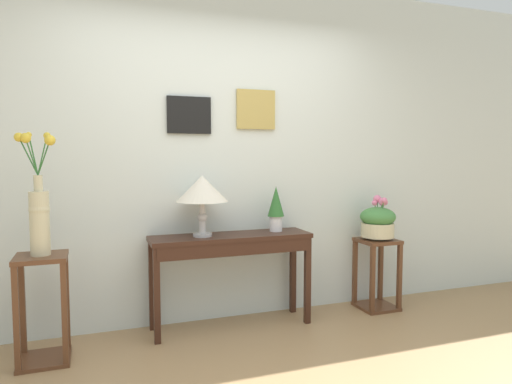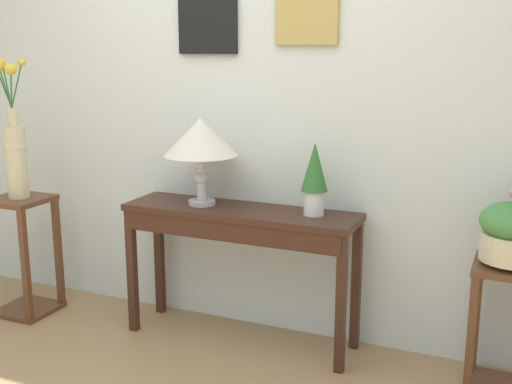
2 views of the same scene
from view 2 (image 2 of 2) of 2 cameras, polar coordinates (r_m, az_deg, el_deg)
back_wall_with_art at (r=3.49m, az=-0.45°, el=10.16°), size 9.00×0.13×2.80m
console_table at (r=3.34m, az=-1.58°, el=-3.47°), size 1.26×0.35×0.74m
table_lamp at (r=3.36m, az=-4.99°, el=4.77°), size 0.40×0.40×0.47m
potted_plant_on_console at (r=3.17m, az=5.28°, el=1.51°), size 0.13×0.13×0.37m
pedestal_stand_left at (r=4.03m, az=-20.11°, el=-5.39°), size 0.32×0.32×0.71m
flower_vase_tall_left at (r=3.89m, az=-20.87°, el=3.71°), size 0.25×0.17×0.79m
pedestal_stand_right at (r=3.15m, az=21.52°, el=-11.46°), size 0.32×0.32×0.62m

